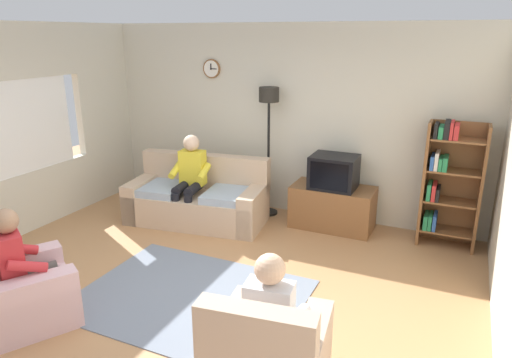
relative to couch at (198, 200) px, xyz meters
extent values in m
plane|color=#B27F51|center=(0.94, -1.68, -0.31)|extent=(12.00, 12.00, 0.00)
cube|color=beige|center=(0.94, 0.98, 1.04)|extent=(6.20, 0.12, 2.70)
cylinder|color=brown|center=(-0.23, 0.90, 1.74)|extent=(0.28, 0.03, 0.28)
cylinder|color=white|center=(-0.23, 0.88, 1.74)|extent=(0.24, 0.01, 0.24)
cube|color=black|center=(-0.23, 0.88, 1.77)|extent=(0.02, 0.01, 0.09)
cube|color=black|center=(-0.19, 0.88, 1.74)|extent=(0.11, 0.01, 0.01)
cube|color=beige|center=(-1.92, 0.42, 1.09)|extent=(0.12, 1.10, 1.20)
cube|color=white|center=(-1.89, -1.38, 1.09)|extent=(0.04, 2.00, 1.30)
cube|color=white|center=(-1.92, -1.38, 1.09)|extent=(0.03, 1.90, 1.20)
cube|color=tan|center=(0.01, -0.05, -0.10)|extent=(2.00, 1.09, 0.42)
cube|color=tan|center=(-0.04, 0.30, 0.35)|extent=(1.91, 0.46, 0.48)
cube|color=tan|center=(0.84, 0.06, -0.03)|extent=(0.33, 0.86, 0.56)
cube|color=tan|center=(-0.82, -0.17, -0.03)|extent=(0.33, 0.86, 0.56)
cube|color=#9EADBC|center=(0.51, -0.03, 0.16)|extent=(0.69, 0.76, 0.10)
cube|color=#9EADBC|center=(-0.48, -0.17, 0.16)|extent=(0.69, 0.76, 0.10)
cube|color=brown|center=(1.79, 0.57, -0.02)|extent=(1.10, 0.56, 0.58)
cube|color=black|center=(1.79, 0.83, 0.01)|extent=(1.10, 0.04, 0.03)
cube|color=black|center=(1.79, 0.55, 0.49)|extent=(0.60, 0.48, 0.44)
cube|color=black|center=(1.79, 0.30, 0.49)|extent=(0.50, 0.01, 0.36)
cube|color=brown|center=(2.92, 0.62, 0.46)|extent=(0.04, 0.36, 1.55)
cube|color=brown|center=(3.56, 0.62, 0.46)|extent=(0.04, 0.36, 1.55)
cube|color=brown|center=(3.24, 0.79, 0.46)|extent=(0.64, 0.02, 1.55)
cube|color=brown|center=(3.24, 0.62, -0.12)|extent=(0.60, 0.34, 0.02)
cube|color=#267F4C|center=(3.00, 0.60, -0.02)|extent=(0.05, 0.28, 0.18)
cube|color=#267F4C|center=(3.05, 0.60, -0.01)|extent=(0.04, 0.28, 0.19)
cube|color=#2D59A5|center=(3.10, 0.60, -0.01)|extent=(0.04, 0.28, 0.20)
cube|color=brown|center=(3.24, 0.62, 0.27)|extent=(0.60, 0.34, 0.02)
cube|color=#267F4C|center=(2.99, 0.60, 0.38)|extent=(0.05, 0.28, 0.20)
cube|color=red|center=(3.05, 0.60, 0.38)|extent=(0.04, 0.28, 0.20)
cube|color=black|center=(3.10, 0.60, 0.36)|extent=(0.04, 0.28, 0.16)
cube|color=brown|center=(3.24, 0.62, 0.66)|extent=(0.60, 0.34, 0.02)
cube|color=#2D59A5|center=(2.99, 0.60, 0.75)|extent=(0.04, 0.28, 0.17)
cube|color=silver|center=(3.04, 0.60, 0.77)|extent=(0.04, 0.28, 0.21)
cube|color=#267F4C|center=(3.09, 0.60, 0.74)|extent=(0.04, 0.28, 0.15)
cube|color=#267F4C|center=(3.14, 0.60, 0.75)|extent=(0.05, 0.28, 0.17)
cube|color=brown|center=(3.24, 0.62, 1.04)|extent=(0.60, 0.34, 0.02)
cube|color=black|center=(2.99, 0.60, 1.14)|extent=(0.04, 0.28, 0.17)
cube|color=#267F4C|center=(3.05, 0.60, 1.13)|extent=(0.05, 0.28, 0.14)
cube|color=black|center=(3.11, 0.60, 1.16)|extent=(0.06, 0.28, 0.21)
cube|color=red|center=(3.16, 0.60, 1.16)|extent=(0.04, 0.28, 0.20)
cube|color=red|center=(3.21, 0.60, 1.14)|extent=(0.05, 0.28, 0.17)
cylinder|color=black|center=(0.79, 0.67, -0.30)|extent=(0.28, 0.28, 0.03)
cylinder|color=black|center=(0.79, 0.67, 0.54)|extent=(0.04, 0.04, 1.70)
cylinder|color=black|center=(0.79, 0.67, 1.44)|extent=(0.28, 0.28, 0.20)
cube|color=beige|center=(-0.18, -2.74, -0.11)|extent=(1.12, 1.13, 0.40)
cube|color=beige|center=(-0.43, -2.57, -0.03)|extent=(0.58, 0.79, 0.56)
cube|color=beige|center=(0.08, -2.88, -0.03)|extent=(0.58, 0.79, 0.56)
cube|color=tan|center=(2.24, -2.94, 0.34)|extent=(0.82, 0.28, 0.50)
cube|color=tan|center=(1.90, -2.59, -0.03)|extent=(0.30, 0.82, 0.56)
cube|color=slate|center=(0.98, -1.78, -0.31)|extent=(2.20, 1.70, 0.01)
cube|color=yellow|center=(-0.06, 0.00, 0.47)|extent=(0.36, 0.24, 0.48)
sphere|color=beige|center=(-0.06, -0.01, 0.82)|extent=(0.22, 0.22, 0.22)
cylinder|color=black|center=(0.05, -0.18, 0.23)|extent=(0.18, 0.39, 0.13)
cylinder|color=black|center=(-0.12, -0.20, 0.23)|extent=(0.18, 0.39, 0.13)
cylinder|color=black|center=(0.08, -0.37, -0.05)|extent=(0.12, 0.12, 0.52)
cylinder|color=black|center=(-0.10, -0.39, -0.05)|extent=(0.12, 0.12, 0.52)
cylinder|color=yellow|center=(0.16, -0.07, 0.45)|extent=(0.13, 0.34, 0.20)
cylinder|color=yellow|center=(-0.25, -0.13, 0.45)|extent=(0.13, 0.34, 0.20)
cube|color=red|center=(-0.21, -2.79, 0.35)|extent=(0.39, 0.35, 0.48)
sphere|color=#A37A5B|center=(-0.20, -2.78, 0.70)|extent=(0.22, 0.22, 0.22)
cylinder|color=#4C4742|center=(-0.19, -2.58, 0.11)|extent=(0.31, 0.39, 0.13)
cylinder|color=#4C4742|center=(-0.04, -2.67, 0.11)|extent=(0.31, 0.39, 0.13)
cylinder|color=#4C4742|center=(-0.09, -2.41, -0.11)|extent=(0.15, 0.15, 0.40)
cylinder|color=#4C4742|center=(0.06, -2.51, -0.11)|extent=(0.15, 0.15, 0.40)
cylinder|color=red|center=(-0.34, -2.59, 0.33)|extent=(0.25, 0.33, 0.20)
cylinder|color=red|center=(0.02, -2.81, 0.33)|extent=(0.25, 0.33, 0.20)
cube|color=silver|center=(2.20, -2.62, 0.35)|extent=(0.36, 0.24, 0.48)
sphere|color=#D8AD8C|center=(2.20, -2.61, 0.70)|extent=(0.22, 0.22, 0.22)
cylinder|color=#2D334C|center=(2.09, -2.44, 0.11)|extent=(0.18, 0.39, 0.13)
cylinder|color=#2D334C|center=(2.27, -2.42, 0.11)|extent=(0.18, 0.39, 0.13)
cylinder|color=#2D334C|center=(2.06, -2.26, -0.11)|extent=(0.12, 0.12, 0.40)
cylinder|color=#2D334C|center=(2.24, -2.23, -0.11)|extent=(0.12, 0.12, 0.40)
cylinder|color=silver|center=(1.98, -2.55, 0.33)|extent=(0.13, 0.34, 0.20)
cylinder|color=silver|center=(2.40, -2.49, 0.33)|extent=(0.13, 0.34, 0.20)
camera|label=1|loc=(3.30, -5.24, 2.24)|focal=32.53mm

